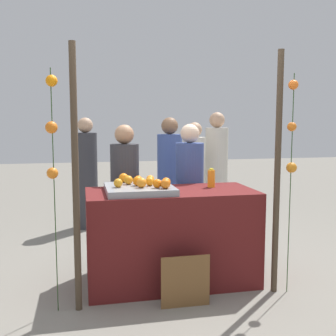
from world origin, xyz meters
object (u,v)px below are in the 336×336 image
at_px(stall_counter, 171,237).
at_px(vendor_right, 189,198).
at_px(vendor_left, 125,201).
at_px(orange_1, 124,178).
at_px(juice_bottle, 211,178).
at_px(chalkboard_sign, 186,282).
at_px(orange_0, 142,183).

xyz_separation_m(stall_counter, vendor_right, (0.33, 0.55, 0.26)).
distance_m(stall_counter, vendor_left, 0.75).
bearing_deg(orange_1, stall_counter, -26.45).
relative_size(juice_bottle, vendor_right, 0.12).
distance_m(chalkboard_sign, vendor_left, 1.30).
xyz_separation_m(stall_counter, vendor_left, (-0.38, 0.58, 0.26)).
bearing_deg(vendor_left, orange_1, -97.71).
xyz_separation_m(chalkboard_sign, vendor_left, (-0.39, 1.13, 0.50)).
bearing_deg(vendor_left, vendor_right, -2.82).
xyz_separation_m(stall_counter, chalkboard_sign, (0.00, -0.55, -0.24)).
relative_size(stall_counter, orange_0, 17.55).
distance_m(orange_0, chalkboard_sign, 0.95).
bearing_deg(orange_1, chalkboard_sign, -60.23).
height_order(stall_counter, vendor_left, vendor_left).
xyz_separation_m(juice_bottle, chalkboard_sign, (-0.43, -0.66, -0.78)).
relative_size(stall_counter, orange_1, 17.55).
xyz_separation_m(juice_bottle, vendor_right, (-0.11, 0.44, -0.28)).
bearing_deg(juice_bottle, stall_counter, -166.06).
distance_m(chalkboard_sign, vendor_right, 1.25).
bearing_deg(juice_bottle, orange_0, -161.41).
bearing_deg(orange_0, stall_counter, 24.74).
height_order(orange_0, orange_1, same).
relative_size(juice_bottle, chalkboard_sign, 0.42).
bearing_deg(orange_0, vendor_right, 47.25).
relative_size(stall_counter, vendor_left, 1.05).
xyz_separation_m(stall_counter, orange_1, (-0.43, 0.22, 0.56)).
height_order(orange_1, vendor_right, vendor_right).
height_order(juice_bottle, chalkboard_sign, juice_bottle).
distance_m(juice_bottle, vendor_left, 0.99).
bearing_deg(stall_counter, vendor_left, 123.31).
relative_size(orange_0, orange_1, 1.00).
distance_m(stall_counter, chalkboard_sign, 0.60).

